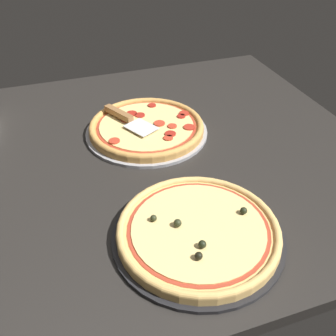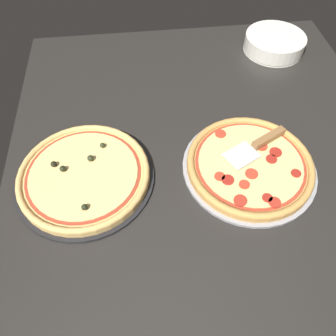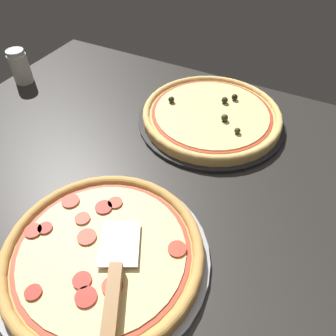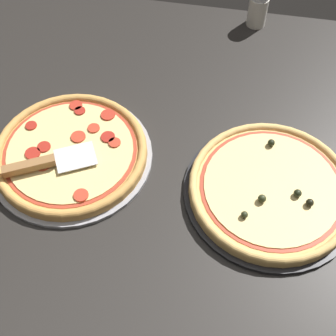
{
  "view_description": "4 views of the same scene",
  "coord_description": "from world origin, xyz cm",
  "px_view_note": "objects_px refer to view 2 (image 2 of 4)",
  "views": [
    {
      "loc": [
        22.63,
        94.02,
        67.38
      ],
      "look_at": [
        -5.22,
        12.99,
        3.0
      ],
      "focal_mm": 42.0,
      "sensor_mm": 36.0,
      "label": 1
    },
    {
      "loc": [
        -60.58,
        19.63,
        77.91
      ],
      "look_at": [
        -5.22,
        12.99,
        3.0
      ],
      "focal_mm": 35.0,
      "sensor_mm": 36.0,
      "label": 2
    },
    {
      "loc": [
        18.38,
        -32.76,
        55.35
      ],
      "look_at": [
        -5.22,
        12.99,
        3.0
      ],
      "focal_mm": 35.0,
      "sensor_mm": 36.0,
      "label": 3
    },
    {
      "loc": [
        56.15,
        24.18,
        91.47
      ],
      "look_at": [
        -5.22,
        12.99,
        3.0
      ],
      "focal_mm": 50.0,
      "sensor_mm": 36.0,
      "label": 4
    }
  ],
  "objects_px": {
    "pizza_front": "(250,164)",
    "serving_spatula": "(262,142)",
    "plate_stack": "(274,43)",
    "pizza_back": "(84,174)"
  },
  "relations": [
    {
      "from": "pizza_front",
      "to": "serving_spatula",
      "type": "bearing_deg",
      "value": -39.33
    },
    {
      "from": "serving_spatula",
      "to": "plate_stack",
      "type": "height_order",
      "value": "plate_stack"
    },
    {
      "from": "pizza_front",
      "to": "pizza_back",
      "type": "relative_size",
      "value": 0.98
    },
    {
      "from": "pizza_front",
      "to": "serving_spatula",
      "type": "relative_size",
      "value": 1.75
    },
    {
      "from": "pizza_back",
      "to": "pizza_front",
      "type": "bearing_deg",
      "value": -92.26
    },
    {
      "from": "pizza_front",
      "to": "plate_stack",
      "type": "relative_size",
      "value": 1.56
    },
    {
      "from": "pizza_back",
      "to": "plate_stack",
      "type": "relative_size",
      "value": 1.59
    },
    {
      "from": "pizza_front",
      "to": "plate_stack",
      "type": "distance_m",
      "value": 0.63
    },
    {
      "from": "pizza_front",
      "to": "serving_spatula",
      "type": "height_order",
      "value": "serving_spatula"
    },
    {
      "from": "serving_spatula",
      "to": "pizza_front",
      "type": "bearing_deg",
      "value": 140.67
    }
  ]
}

